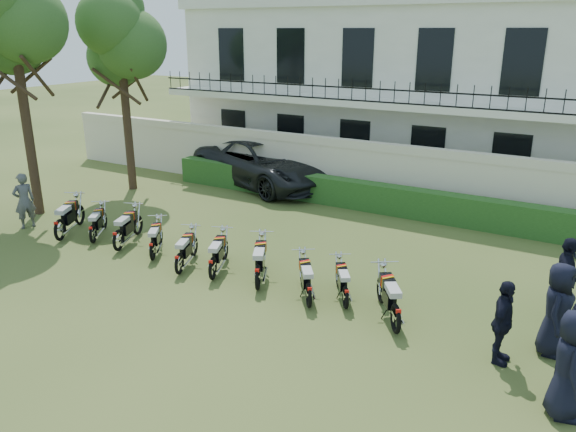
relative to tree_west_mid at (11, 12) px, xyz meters
The scene contains 22 objects.
ground 11.62m from the tree_west_mid, ahead, with size 100.00×100.00×0.00m, color #384B1E.
perimeter_wall 12.99m from the tree_west_mid, 36.52° to the left, with size 30.00×0.35×2.30m.
hedge 13.64m from the tree_west_mid, 30.67° to the left, with size 18.00×0.60×1.00m, color #1C4418.
building 16.32m from the tree_west_mid, 53.88° to the left, with size 20.40×9.60×7.40m.
tree_west_mid is the anchor object (origin of this frame).
tree_west_near 4.11m from the tree_west_mid, 82.87° to the left, with size 3.40×3.20×7.90m.
motorcycle_0 6.95m from the tree_west_mid, 26.57° to the right, with size 1.09×1.95×1.16m.
motorcycle_1 7.44m from the tree_west_mid, 15.54° to the right, with size 1.06×1.57×0.99m.
motorcycle_2 8.07m from the tree_west_mid, 12.82° to the right, with size 0.89×1.90×1.09m.
motorcycle_3 9.02m from the tree_west_mid, 10.42° to the right, with size 1.04×1.54×0.97m.
motorcycle_4 9.99m from the tree_west_mid, 11.20° to the right, with size 0.83×1.73×0.99m.
motorcycle_5 10.72m from the tree_west_mid, ahead, with size 0.89×1.79×1.04m.
motorcycle_6 11.80m from the tree_west_mid, ahead, with size 1.05×1.83×1.10m.
motorcycle_7 13.15m from the tree_west_mid, ahead, with size 1.14×1.55×1.00m.
motorcycle_8 13.80m from the tree_west_mid, ahead, with size 1.01×1.48×0.94m.
motorcycle_9 15.04m from the tree_west_mid, ahead, with size 1.22×1.75×1.11m.
suv 10.35m from the tree_west_mid, 56.40° to the left, with size 3.09×6.69×1.86m, color black.
inspector 5.95m from the tree_west_mid, 51.16° to the right, with size 0.66×0.44×1.82m, color #5C5D62.
officer_0 18.10m from the tree_west_mid, ahead, with size 0.94×0.61×1.92m, color black.
officer_2 16.84m from the tree_west_mid, ahead, with size 1.00×0.42×1.71m, color black.
officer_3 17.55m from the tree_west_mid, ahead, with size 0.94×0.61×1.93m, color black.
officer_5 17.54m from the tree_west_mid, ahead, with size 1.12×0.47×1.92m, color black.
Camera 1 is at (7.53, -10.78, 6.15)m, focal length 35.00 mm.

